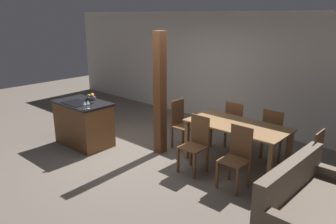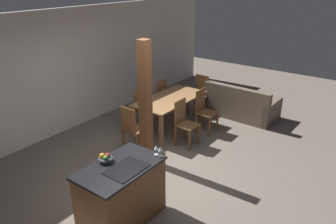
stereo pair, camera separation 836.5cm
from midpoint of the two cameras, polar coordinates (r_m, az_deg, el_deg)
The scene contains 15 objects.
ground_plane at distance 4.66m, azimuth -45.09°, elevation -25.23°, with size 16.00×16.00×0.00m, color #665B51.
wall_back at distance 6.61m, azimuth -52.72°, elevation -0.71°, with size 11.20×0.08×2.70m.
kitchen_island at distance 4.34m, azimuth -64.17°, elevation -27.99°, with size 1.21×0.74×0.92m.
fruit_bowl at distance 4.27m, azimuth -66.65°, elevation -20.91°, with size 0.20×0.20×0.12m.
wine_glass_near at distance 3.63m, azimuth -59.93°, elevation -22.82°, with size 0.06×0.06×0.16m.
wine_glass_middle at distance 3.69m, azimuth -59.83°, elevation -22.11°, with size 0.06×0.06×0.16m.
dining_table at distance 5.22m, azimuth -31.93°, elevation -7.23°, with size 1.78×0.88×0.77m.
dining_chair_near_left at distance 4.65m, azimuth -32.79°, elevation -13.47°, with size 0.40×0.40×0.98m.
dining_chair_near_right at distance 4.88m, azimuth -24.17°, elevation -9.80°, with size 0.40×0.40×0.98m.
dining_chair_far_left at distance 5.78m, azimuth -37.79°, elevation -7.70°, with size 0.40×0.40×0.98m.
dining_chair_far_right at distance 5.97m, azimuth -30.65°, elevation -5.03°, with size 0.40×0.40×0.98m.
dining_chair_head_end at distance 5.11m, azimuth -44.79°, elevation -13.60°, with size 0.40×0.40×0.98m.
dining_chair_foot_end at distance 5.76m, azimuth -20.19°, elevation -4.04°, with size 0.40×0.40×0.98m.
couch at distance 5.40m, azimuth -10.05°, elevation -7.61°, with size 0.96×1.73×0.85m.
timber_post at distance 4.37m, azimuth -47.82°, elevation -9.83°, with size 0.18×0.18×2.34m.
Camera 2 is at (-3.94, -3.18, 3.35)m, focal length 35.00 mm.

